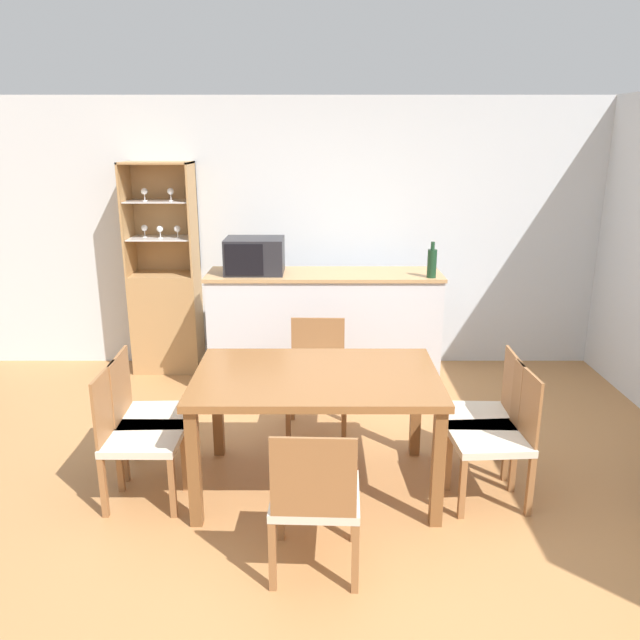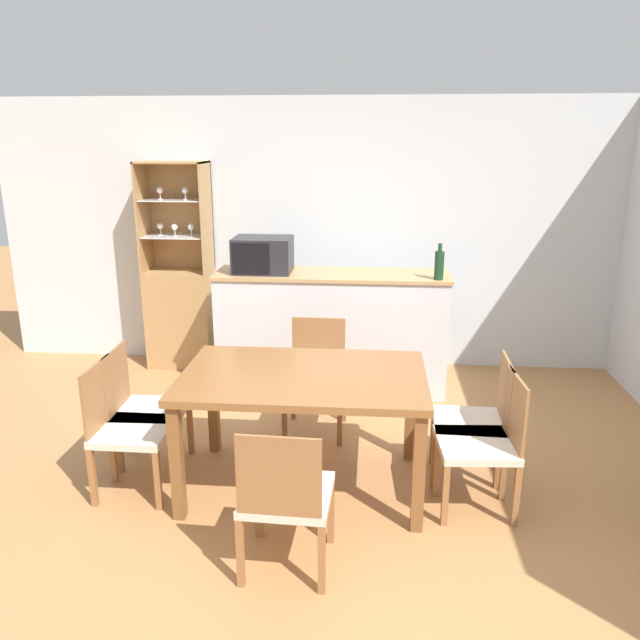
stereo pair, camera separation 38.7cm
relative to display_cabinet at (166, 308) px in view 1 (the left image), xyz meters
The scene contains 13 objects.
ground_plane 2.96m from the display_cabinet, 56.37° to the right, with size 18.00×18.00×0.00m, color #B27A47.
wall_back 1.75m from the display_cabinet, ahead, with size 6.80×0.06×2.55m.
kitchen_counter 1.58m from the display_cabinet, 17.46° to the right, with size 2.03×0.56×1.05m.
display_cabinet is the anchor object (origin of this frame).
dining_table 2.61m from the display_cabinet, 56.25° to the right, with size 1.51×0.97×0.78m.
dining_chair_side_left_far 2.06m from the display_cabinet, 80.17° to the right, with size 0.46×0.46×0.85m.
dining_chair_head_near 3.33m from the display_cabinet, 64.21° to the right, with size 0.47×0.47×0.85m.
dining_chair_side_left_near 2.35m from the display_cabinet, 81.38° to the right, with size 0.45×0.45×0.85m.
dining_chair_side_right_far 3.26m from the display_cabinet, 38.48° to the right, with size 0.46×0.46×0.85m.
dining_chair_head_far 1.99m from the display_cabinet, 42.79° to the right, with size 0.46×0.46×0.85m.
dining_chair_side_right_near 3.45m from the display_cabinet, 42.22° to the right, with size 0.48×0.48×0.85m.
microwave 1.19m from the display_cabinet, 28.10° to the right, with size 0.50×0.39×0.30m.
wine_bottle 2.56m from the display_cabinet, 15.46° to the right, with size 0.08×0.08×0.30m.
Camera 1 is at (-0.13, -3.36, 2.18)m, focal length 35.00 mm.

